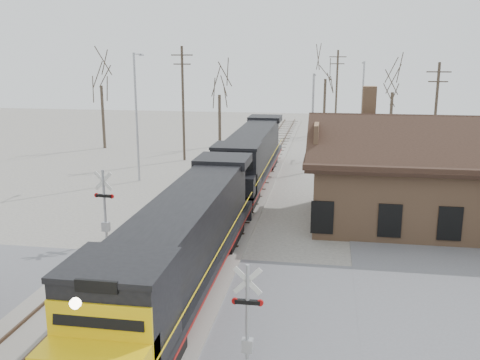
{
  "coord_description": "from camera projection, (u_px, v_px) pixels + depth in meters",
  "views": [
    {
      "loc": [
        5.63,
        -19.6,
        9.85
      ],
      "look_at": [
        0.89,
        9.0,
        2.93
      ],
      "focal_mm": 40.0,
      "sensor_mm": 36.0,
      "label": 1
    }
  ],
  "objects": [
    {
      "name": "tree_d",
      "position": [
        393.0,
        83.0,
        56.16
      ],
      "size": [
        3.86,
        3.86,
        9.45
      ],
      "color": "#382D23",
      "rests_on": "ground"
    },
    {
      "name": "crossbuck_near",
      "position": [
        247.0,
        320.0,
        16.75
      ],
      "size": [
        1.01,
        0.27,
        3.54
      ],
      "rotation": [
        0.0,
        0.0,
        0.0
      ],
      "color": "#A5A8AD",
      "rests_on": "ground"
    },
    {
      "name": "streetlight_a",
      "position": [
        137.0,
        111.0,
        40.99
      ],
      "size": [
        0.25,
        2.04,
        9.86
      ],
      "color": "#A5A8AD",
      "rests_on": "ground"
    },
    {
      "name": "tree_c",
      "position": [
        326.0,
        70.0,
        64.21
      ],
      "size": [
        4.51,
        4.51,
        11.04
      ],
      "color": "#382D23",
      "rests_on": "ground"
    },
    {
      "name": "utility_pole_b",
      "position": [
        336.0,
        92.0,
        63.82
      ],
      "size": [
        2.0,
        0.24,
        10.17
      ],
      "color": "#382D23",
      "rests_on": "ground"
    },
    {
      "name": "utility_pole_a",
      "position": [
        183.0,
        102.0,
        49.04
      ],
      "size": [
        2.0,
        0.24,
        10.44
      ],
      "color": "#382D23",
      "rests_on": "ground"
    },
    {
      "name": "crossbuck_far",
      "position": [
        105.0,
        209.0,
        28.01
      ],
      "size": [
        1.13,
        0.3,
        3.97
      ],
      "rotation": [
        0.0,
        0.0,
        3.03
      ],
      "color": "#A5A8AD",
      "rests_on": "ground"
    },
    {
      "name": "streetlight_b",
      "position": [
        313.0,
        117.0,
        44.34
      ],
      "size": [
        0.25,
        2.04,
        8.2
      ],
      "color": "#A5A8AD",
      "rests_on": "ground"
    },
    {
      "name": "tree_a",
      "position": [
        101.0,
        75.0,
        54.87
      ],
      "size": [
        4.36,
        4.36,
        10.68
      ],
      "color": "#382D23",
      "rests_on": "ground"
    },
    {
      "name": "depot",
      "position": [
        437.0,
        184.0,
        31.04
      ],
      "size": [
        15.2,
        9.31,
        7.9
      ],
      "color": "#9E7352",
      "rests_on": "ground"
    },
    {
      "name": "streetlight_c",
      "position": [
        362.0,
        102.0,
        52.88
      ],
      "size": [
        0.25,
        2.04,
        9.04
      ],
      "color": "#A5A8AD",
      "rests_on": "ground"
    },
    {
      "name": "ground",
      "position": [
        183.0,
        298.0,
        21.99
      ],
      "size": [
        140.0,
        140.0,
        0.0
      ],
      "primitive_type": "plane",
      "color": "#AAA499",
      "rests_on": "ground"
    },
    {
      "name": "track_main",
      "position": [
        242.0,
        200.0,
        36.37
      ],
      "size": [
        3.4,
        90.0,
        0.24
      ],
      "color": "#AAA499",
      "rests_on": "ground"
    },
    {
      "name": "locomotive_lead",
      "position": [
        181.0,
        247.0,
        21.4
      ],
      "size": [
        2.88,
        19.29,
        4.28
      ],
      "color": "black",
      "rests_on": "ground"
    },
    {
      "name": "road",
      "position": [
        183.0,
        298.0,
        21.98
      ],
      "size": [
        60.0,
        9.0,
        0.03
      ],
      "primitive_type": "cube",
      "color": "slate",
      "rests_on": "ground"
    },
    {
      "name": "track_siding",
      "position": [
        178.0,
        197.0,
        37.08
      ],
      "size": [
        3.4,
        90.0,
        0.24
      ],
      "color": "#AAA499",
      "rests_on": "ground"
    },
    {
      "name": "locomotive_trailing",
      "position": [
        251.0,
        156.0,
        40.17
      ],
      "size": [
        2.88,
        19.29,
        4.05
      ],
      "color": "black",
      "rests_on": "ground"
    },
    {
      "name": "tree_b",
      "position": [
        219.0,
        86.0,
        56.33
      ],
      "size": [
        3.67,
        3.67,
        8.98
      ],
      "color": "#382D23",
      "rests_on": "ground"
    },
    {
      "name": "utility_pole_c",
      "position": [
        435.0,
        114.0,
        45.35
      ],
      "size": [
        2.0,
        0.24,
        9.09
      ],
      "color": "#382D23",
      "rests_on": "ground"
    }
  ]
}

